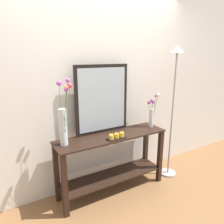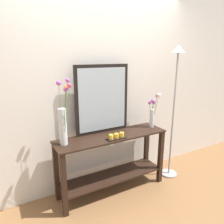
{
  "view_description": "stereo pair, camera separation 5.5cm",
  "coord_description": "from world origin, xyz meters",
  "px_view_note": "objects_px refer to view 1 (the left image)",
  "views": [
    {
      "loc": [
        -1.24,
        -2.11,
        1.75
      ],
      "look_at": [
        0.0,
        0.0,
        1.08
      ],
      "focal_mm": 33.54,
      "sensor_mm": 36.0,
      "label": 1
    },
    {
      "loc": [
        -1.19,
        -2.14,
        1.75
      ],
      "look_at": [
        0.0,
        0.0,
        1.08
      ],
      "focal_mm": 33.54,
      "sensor_mm": 36.0,
      "label": 2
    }
  ],
  "objects_px": {
    "floor_lamp": "(174,91)",
    "vase_right": "(152,111)",
    "tall_vase_left": "(64,121)",
    "console_table": "(112,157)",
    "mirror_leaning": "(102,100)",
    "candle_tray": "(117,137)"
  },
  "relations": [
    {
      "from": "mirror_leaning",
      "to": "vase_right",
      "type": "distance_m",
      "value": 0.74
    },
    {
      "from": "mirror_leaning",
      "to": "tall_vase_left",
      "type": "distance_m",
      "value": 0.59
    },
    {
      "from": "mirror_leaning",
      "to": "floor_lamp",
      "type": "bearing_deg",
      "value": -14.4
    },
    {
      "from": "vase_right",
      "to": "floor_lamp",
      "type": "relative_size",
      "value": 0.25
    },
    {
      "from": "tall_vase_left",
      "to": "console_table",
      "type": "bearing_deg",
      "value": -1.42
    },
    {
      "from": "console_table",
      "to": "vase_right",
      "type": "xyz_separation_m",
      "value": [
        0.65,
        0.01,
        0.52
      ]
    },
    {
      "from": "console_table",
      "to": "candle_tray",
      "type": "height_order",
      "value": "candle_tray"
    },
    {
      "from": "console_table",
      "to": "floor_lamp",
      "type": "xyz_separation_m",
      "value": [
        0.94,
        -0.09,
        0.79
      ]
    },
    {
      "from": "console_table",
      "to": "mirror_leaning",
      "type": "relative_size",
      "value": 1.67
    },
    {
      "from": "console_table",
      "to": "vase_right",
      "type": "height_order",
      "value": "vase_right"
    },
    {
      "from": "candle_tray",
      "to": "floor_lamp",
      "type": "height_order",
      "value": "floor_lamp"
    },
    {
      "from": "mirror_leaning",
      "to": "candle_tray",
      "type": "bearing_deg",
      "value": -82.16
    },
    {
      "from": "vase_right",
      "to": "candle_tray",
      "type": "height_order",
      "value": "vase_right"
    },
    {
      "from": "mirror_leaning",
      "to": "candle_tray",
      "type": "relative_size",
      "value": 3.55
    },
    {
      "from": "console_table",
      "to": "tall_vase_left",
      "type": "height_order",
      "value": "tall_vase_left"
    },
    {
      "from": "floor_lamp",
      "to": "vase_right",
      "type": "bearing_deg",
      "value": 160.43
    },
    {
      "from": "tall_vase_left",
      "to": "floor_lamp",
      "type": "xyz_separation_m",
      "value": [
        1.54,
        -0.1,
        0.21
      ]
    },
    {
      "from": "console_table",
      "to": "floor_lamp",
      "type": "distance_m",
      "value": 1.23
    },
    {
      "from": "console_table",
      "to": "tall_vase_left",
      "type": "distance_m",
      "value": 0.83
    },
    {
      "from": "console_table",
      "to": "mirror_leaning",
      "type": "distance_m",
      "value": 0.75
    },
    {
      "from": "tall_vase_left",
      "to": "floor_lamp",
      "type": "bearing_deg",
      "value": -3.84
    },
    {
      "from": "console_table",
      "to": "mirror_leaning",
      "type": "height_order",
      "value": "mirror_leaning"
    }
  ]
}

